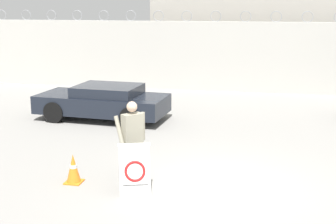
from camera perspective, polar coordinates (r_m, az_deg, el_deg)
The scene contains 7 objects.
ground_plane at distance 9.98m, azimuth 6.02°, elevation -9.26°, with size 90.00×90.00×0.00m, color gray.
perimeter_wall at distance 20.48m, azimuth 9.27°, elevation 6.65°, with size 36.00×0.30×3.45m.
building_block at distance 25.25m, azimuth 9.50°, elevation 11.40°, with size 8.73×6.56×6.11m.
barricade_sign at distance 9.67m, azimuth -4.12°, elevation -6.80°, with size 0.87×1.02×1.00m.
security_guard at distance 10.11m, azimuth -4.37°, elevation -3.02°, with size 0.64×0.52×1.76m.
traffic_cone_near at distance 10.32m, azimuth -11.46°, elevation -6.79°, with size 0.36×0.36×0.64m.
parked_car_front_coupe at distance 15.58m, azimuth -7.89°, elevation 1.28°, with size 4.38×2.17×1.15m.
Camera 1 is at (0.83, -9.18, 3.81)m, focal length 50.00 mm.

